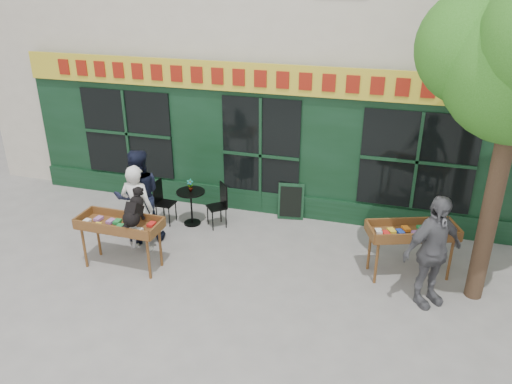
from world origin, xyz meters
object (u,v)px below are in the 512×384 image
dog (133,207)px  man_right (432,252)px  man_left (139,196)px  woman (138,209)px  book_cart_center (120,227)px  book_cart_right (412,234)px  bistro_table (191,201)px

dog → man_right: size_ratio=0.31×
man_left → dog: bearing=84.1°
man_right → man_left: bearing=133.8°
woman → man_left: man_left is taller
woman → man_right: 5.30m
book_cart_center → woman: size_ratio=0.86×
woman → book_cart_right: size_ratio=1.08×
dog → book_cart_right: size_ratio=0.37×
man_right → bistro_table: 4.99m
book_cart_right → man_left: bearing=161.8°
dog → book_cart_right: dog is taller
book_cart_center → man_left: 1.03m
book_cart_right → bistro_table: 4.52m
woman → book_cart_right: 5.03m
dog → bistro_table: size_ratio=0.79×
dog → book_cart_right: bearing=15.7°
book_cart_right → bistro_table: size_ratio=2.13×
dog → woman: 0.89m
dog → woman: size_ratio=0.34×
book_cart_right → dog: bearing=174.7°
woman → book_cart_center: bearing=90.6°
woman → book_cart_right: (4.99, 0.56, -0.05)m
book_cart_center → dog: bearing=-7.5°
man_right → bistro_table: bearing=122.6°
book_cart_center → man_right: man_right is taller
man_left → woman: bearing=83.0°
bistro_table → man_right: bearing=-16.9°
woman → bistro_table: 1.40m
book_cart_center → bistro_table: size_ratio=1.98×
dog → bistro_table: dog is taller
woman → man_right: man_right is taller
man_right → bistro_table: man_right is taller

